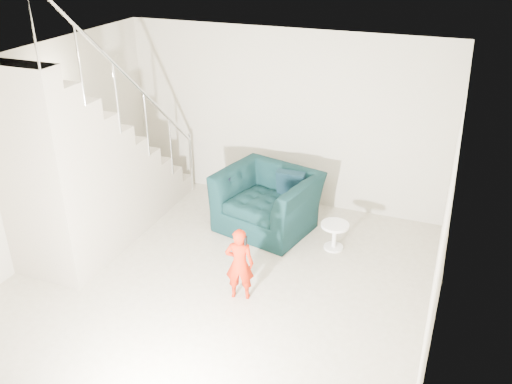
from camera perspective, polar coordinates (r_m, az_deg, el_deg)
floor at (r=6.66m, az=-5.03°, el=-10.68°), size 5.50×5.50×0.00m
ceiling at (r=5.48m, az=-6.15°, el=12.46°), size 5.50×5.50×0.00m
back_wall at (r=8.30m, az=2.93°, el=7.72°), size 5.00×0.00×5.00m
front_wall at (r=4.12m, az=-23.38°, el=-16.46°), size 5.00×0.00×5.00m
left_wall at (r=7.34m, az=-23.34°, el=2.94°), size 0.00×5.50×5.50m
right_wall at (r=5.42m, az=18.96°, el=-4.53°), size 0.00×5.50×5.50m
armchair at (r=7.79m, az=1.21°, el=-0.97°), size 1.54×1.41×0.85m
toddler at (r=6.34m, az=-1.74°, el=-7.57°), size 0.38×0.30×0.93m
side_table at (r=7.44m, az=8.27°, el=-4.18°), size 0.38×0.38×0.38m
staircase at (r=7.55m, az=-17.25°, el=1.24°), size 1.02×3.03×3.62m
cushion at (r=7.77m, az=3.72°, el=0.90°), size 0.41×0.20×0.41m
throw at (r=7.93m, az=-2.34°, el=0.42°), size 0.04×0.43×0.49m
phone at (r=6.12m, az=-1.09°, el=-5.16°), size 0.02×0.05×0.10m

